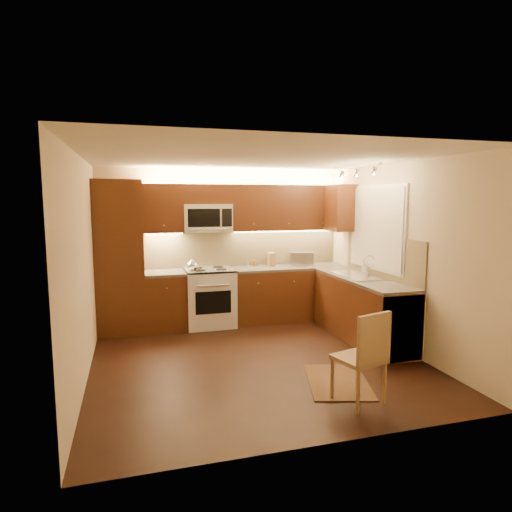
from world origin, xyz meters
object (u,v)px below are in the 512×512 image
object	(u,v)px
stove	(210,297)
kettle	(192,264)
toaster_oven	(301,259)
soap_bottle	(366,267)
knife_block	(271,259)
dining_chair	(359,356)
microwave	(207,218)
sink	(358,271)

from	to	relation	value
stove	kettle	xyz separation A→B (m)	(-0.28, -0.09, 0.56)
toaster_oven	soap_bottle	world-z (taller)	toaster_oven
knife_block	dining_chair	size ratio (longest dim) A/B	0.24
dining_chair	knife_block	bearing A→B (deg)	71.48
stove	kettle	size ratio (longest dim) A/B	4.58
microwave	knife_block	distance (m)	1.29
soap_bottle	microwave	bearing A→B (deg)	139.20
stove	soap_bottle	distance (m)	2.48
microwave	kettle	bearing A→B (deg)	-141.19
kettle	soap_bottle	world-z (taller)	kettle
knife_block	soap_bottle	bearing A→B (deg)	-38.57
toaster_oven	kettle	bearing A→B (deg)	-159.33
sink	toaster_oven	distance (m)	1.28
toaster_oven	knife_block	bearing A→B (deg)	-172.84
microwave	knife_block	xyz separation A→B (m)	(1.08, 0.03, -0.71)
stove	dining_chair	xyz separation A→B (m)	(0.96, -3.06, 0.01)
toaster_oven	soap_bottle	xyz separation A→B (m)	(0.64, -1.02, -0.02)
kettle	soap_bottle	size ratio (longest dim) A/B	1.11
stove	toaster_oven	distance (m)	1.69
stove	toaster_oven	xyz separation A→B (m)	(1.60, 0.09, 0.55)
sink	toaster_oven	xyz separation A→B (m)	(-0.40, 1.21, 0.04)
dining_chair	soap_bottle	bearing A→B (deg)	42.67
kettle	soap_bottle	distance (m)	2.66
sink	soap_bottle	size ratio (longest dim) A/B	4.73
stove	kettle	distance (m)	0.63
toaster_oven	dining_chair	xyz separation A→B (m)	(-0.64, -3.15, -0.54)
microwave	dining_chair	xyz separation A→B (m)	(0.96, -3.19, -1.25)
stove	sink	bearing A→B (deg)	-29.36
sink	kettle	distance (m)	2.50
sink	dining_chair	xyz separation A→B (m)	(-1.04, -1.93, -0.50)
knife_block	soap_bottle	distance (m)	1.59
knife_block	dining_chair	distance (m)	3.27
dining_chair	sink	bearing A→B (deg)	45.37
stove	soap_bottle	size ratio (longest dim) A/B	5.06
stove	dining_chair	bearing A→B (deg)	-72.62
microwave	dining_chair	world-z (taller)	microwave
soap_bottle	toaster_oven	bearing A→B (deg)	106.87
kettle	dining_chair	xyz separation A→B (m)	(1.24, -2.97, -0.55)
soap_bottle	stove	bearing A→B (deg)	142.09
knife_block	sink	bearing A→B (deg)	-49.82
dining_chair	kettle	bearing A→B (deg)	96.39
toaster_oven	knife_block	xyz separation A→B (m)	(-0.51, 0.07, -0.00)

